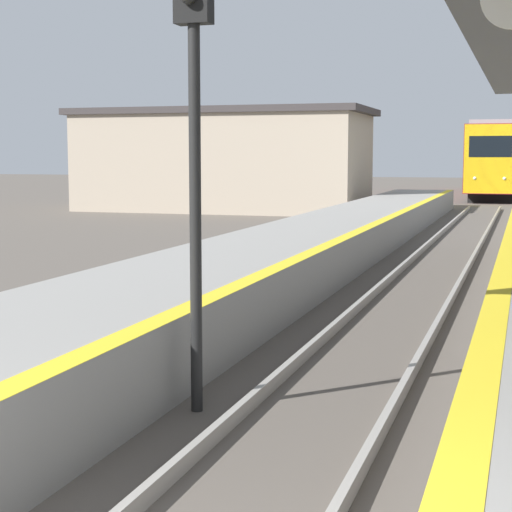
# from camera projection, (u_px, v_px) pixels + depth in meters

# --- Properties ---
(train) EXTENTS (2.79, 22.48, 4.54)m
(train) POSITION_uv_depth(u_px,v_px,m) (497.00, 160.00, 56.06)
(train) COLOR black
(train) RESTS_ON ground
(signal_near) EXTENTS (0.36, 0.31, 4.81)m
(signal_near) POSITION_uv_depth(u_px,v_px,m) (194.00, 82.00, 8.44)
(signal_near) COLOR black
(signal_near) RESTS_ON ground
(station_building) EXTENTS (13.88, 6.36, 4.78)m
(station_building) POSITION_uv_depth(u_px,v_px,m) (224.00, 160.00, 40.62)
(station_building) COLOR tan
(station_building) RESTS_ON ground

